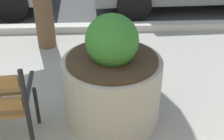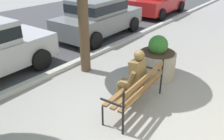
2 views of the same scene
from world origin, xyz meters
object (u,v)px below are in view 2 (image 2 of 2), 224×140
object	(u,v)px
park_bench	(138,88)
concrete_planter	(157,61)
bronze_statue_seated	(132,78)
parked_car_grey	(99,16)

from	to	relation	value
park_bench	concrete_planter	distance (m)	1.71
concrete_planter	bronze_statue_seated	bearing A→B (deg)	-171.73
bronze_statue_seated	concrete_planter	world-z (taller)	bronze_statue_seated
park_bench	concrete_planter	world-z (taller)	concrete_planter
concrete_planter	parked_car_grey	xyz separation A→B (m)	(1.79, 3.69, 0.38)
concrete_planter	parked_car_grey	bearing A→B (deg)	64.09
park_bench	bronze_statue_seated	xyz separation A→B (m)	(0.07, 0.21, 0.12)
park_bench	parked_car_grey	xyz separation A→B (m)	(3.44, 4.13, 0.30)
concrete_planter	park_bench	bearing A→B (deg)	-164.98
park_bench	bronze_statue_seated	distance (m)	0.26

